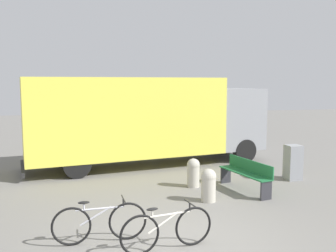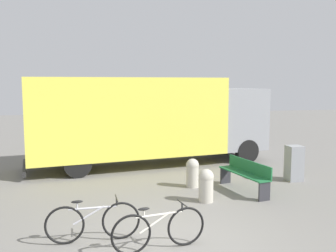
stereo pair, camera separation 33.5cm
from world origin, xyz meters
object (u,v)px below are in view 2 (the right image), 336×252
Objects in this scene: bollard_near_bench at (206,184)px; bollard_far_bench at (192,172)px; utility_box at (294,163)px; park_bench at (246,173)px; bicycle_near at (93,222)px; bicycle_middle at (159,229)px; delivery_truck at (148,117)px.

bollard_far_bench is at bearing 88.88° from bollard_near_bench.
bollard_far_bench is 0.77× the size of utility_box.
bollard_near_bench is 1.38m from bollard_far_bench.
park_bench is 1.10× the size of bicycle_near.
bicycle_middle is at bearing -29.34° from bicycle_near.
bicycle_near is 1.65× the size of utility_box.
bollard_far_bench is (1.71, 3.85, 0.06)m from bicycle_middle.
bollard_near_bench is 3.60m from utility_box.
utility_box reaches higher than bicycle_near.
delivery_truck is 6.89m from bicycle_near.
delivery_truck is 5.28m from utility_box.
bicycle_middle is at bearing -124.21° from bollard_near_bench.
bicycle_near is 1.01× the size of bicycle_middle.
utility_box is (3.28, 0.04, 0.09)m from bollard_far_bench.
park_bench is at bearing -28.16° from bollard_far_bench.
bicycle_near is at bearing 109.17° from park_bench.
bollard_far_bench is 3.28m from utility_box.
park_bench is 1.11× the size of bicycle_middle.
bollard_near_bench is (-1.37, -0.66, -0.05)m from park_bench.
park_bench is 1.52m from bollard_near_bench.
bollard_near_bench is at bearing -156.77° from utility_box.
bicycle_near is at bearing -131.68° from bollard_far_bench.
park_bench reaches higher than bollard_near_bench.
bicycle_middle is 1.63× the size of utility_box.
bicycle_near is 2.12× the size of bollard_near_bench.
park_bench is 1.52m from bollard_far_bench.
utility_box is (5.00, 3.90, 0.15)m from bicycle_middle.
bollard_far_bench is (0.03, 1.38, -0.00)m from bollard_near_bench.
bollard_near_bench is at bearing 31.66° from bicycle_near.
bicycle_near is 2.14× the size of bollard_far_bench.
delivery_truck is at bearing 142.37° from utility_box.
park_bench is (2.12, -3.90, -1.25)m from delivery_truck.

